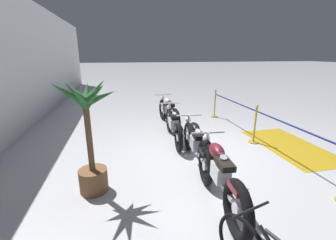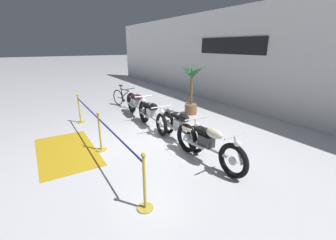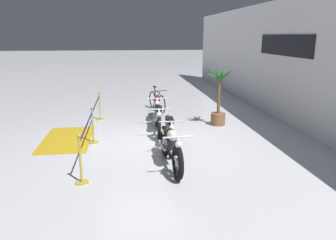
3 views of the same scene
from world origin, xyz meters
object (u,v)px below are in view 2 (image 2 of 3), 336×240
object	(u,v)px
motorcycle_maroon_0	(137,105)
bicycle	(125,98)
motorcycle_black_1	(152,114)
motorcycle_cream_3	(208,144)
motorcycle_black_2	(180,126)
floor_banner	(67,151)
stanchion_far_left	(89,116)
stanchion_mid_left	(100,138)
potted_palm_left_of_row	(192,89)
stanchion_mid_right	(145,191)

from	to	relation	value
motorcycle_maroon_0	bicycle	bearing A→B (deg)	174.96
motorcycle_maroon_0	motorcycle_black_1	distance (m)	1.34
motorcycle_cream_3	motorcycle_black_1	bearing A→B (deg)	179.79
motorcycle_black_2	floor_banner	size ratio (longest dim) A/B	0.85
motorcycle_maroon_0	motorcycle_black_2	distance (m)	2.80
stanchion_far_left	motorcycle_maroon_0	bearing A→B (deg)	117.57
motorcycle_maroon_0	motorcycle_cream_3	distance (m)	4.15
motorcycle_cream_3	stanchion_far_left	bearing A→B (deg)	-147.93
motorcycle_black_1	motorcycle_cream_3	xyz separation A→B (m)	(2.81, -0.01, 0.01)
stanchion_mid_left	motorcycle_black_1	bearing A→B (deg)	113.20
stanchion_mid_left	floor_banner	bearing A→B (deg)	-117.62
potted_palm_left_of_row	stanchion_mid_right	world-z (taller)	potted_palm_left_of_row
motorcycle_black_1	potted_palm_left_of_row	distance (m)	2.24
motorcycle_black_2	stanchion_mid_right	distance (m)	2.91
motorcycle_maroon_0	stanchion_far_left	xyz separation A→B (m)	(1.06, -2.02, 0.18)
stanchion_mid_left	floor_banner	size ratio (longest dim) A/B	0.41
motorcycle_black_1	motorcycle_black_2	bearing A→B (deg)	5.67
stanchion_mid_left	motorcycle_cream_3	bearing A→B (deg)	44.51
motorcycle_black_2	bicycle	distance (m)	4.53
stanchion_far_left	bicycle	bearing A→B (deg)	142.01
potted_palm_left_of_row	stanchion_far_left	xyz separation A→B (m)	(0.31, -4.03, -0.36)
floor_banner	motorcycle_cream_3	bearing A→B (deg)	48.65
motorcycle_cream_3	bicycle	xyz separation A→B (m)	(-5.88, 0.24, -0.09)
motorcycle_cream_3	floor_banner	xyz separation A→B (m)	(-2.39, -2.74, -0.47)
stanchion_far_left	motorcycle_black_2	bearing A→B (deg)	50.15
stanchion_far_left	stanchion_mid_right	bearing A→B (deg)	0.00
stanchion_mid_left	bicycle	bearing A→B (deg)	150.90
motorcycle_black_1	stanchion_mid_left	size ratio (longest dim) A/B	2.14
bicycle	stanchion_mid_right	xyz separation A→B (m)	(6.54, -2.17, -0.02)
motorcycle_black_2	floor_banner	distance (m)	3.12
bicycle	stanchion_mid_right	size ratio (longest dim) A/B	1.59
bicycle	motorcycle_black_2	bearing A→B (deg)	-1.02
motorcycle_black_1	stanchion_mid_right	xyz separation A→B (m)	(3.47, -1.95, -0.11)
motorcycle_maroon_0	potted_palm_left_of_row	size ratio (longest dim) A/B	1.09
motorcycle_maroon_0	motorcycle_black_2	size ratio (longest dim) A/B	1.01
motorcycle_maroon_0	stanchion_mid_right	xyz separation A→B (m)	(4.82, -2.02, -0.12)
motorcycle_black_2	motorcycle_maroon_0	bearing A→B (deg)	-178.53
motorcycle_black_2	bicycle	world-z (taller)	bicycle
bicycle	potted_palm_left_of_row	world-z (taller)	potted_palm_left_of_row
motorcycle_black_2	stanchion_far_left	xyz separation A→B (m)	(-1.75, -2.09, 0.19)
potted_palm_left_of_row	stanchion_far_left	distance (m)	4.06
motorcycle_maroon_0	stanchion_mid_left	size ratio (longest dim) A/B	2.12
motorcycle_black_1	motorcycle_cream_3	distance (m)	2.81
stanchion_mid_left	floor_banner	xyz separation A→B (m)	(-0.42, -0.80, -0.35)
motorcycle_black_1	floor_banner	size ratio (longest dim) A/B	0.87
motorcycle_black_1	bicycle	bearing A→B (deg)	175.80
motorcycle_black_1	stanchion_mid_left	xyz separation A→B (m)	(0.84, -1.95, -0.11)
motorcycle_maroon_0	potted_palm_left_of_row	bearing A→B (deg)	69.69
stanchion_mid_right	motorcycle_maroon_0	bearing A→B (deg)	157.23
bicycle	stanchion_far_left	xyz separation A→B (m)	(2.78, -2.17, 0.28)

